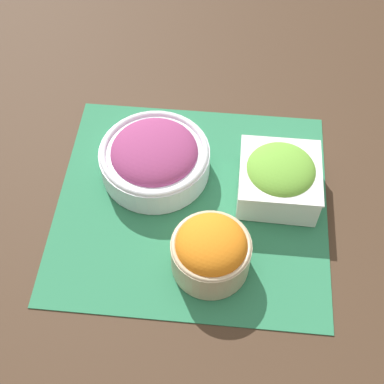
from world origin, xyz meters
The scene contains 5 objects.
ground_plane centered at (0.00, 0.00, 0.00)m, with size 3.00×3.00×0.00m, color #422D1E.
placemat centered at (0.00, 0.00, 0.00)m, with size 0.45×0.42×0.00m.
onion_bowl centered at (-0.07, 0.06, 0.04)m, with size 0.19×0.19×0.07m.
carrot_bowl centered at (0.04, -0.11, 0.05)m, with size 0.12×0.12×0.09m.
lettuce_bowl centered at (0.14, 0.04, 0.05)m, with size 0.13×0.13×0.08m.
Camera 1 is at (0.05, -0.49, 0.75)m, focal length 50.00 mm.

